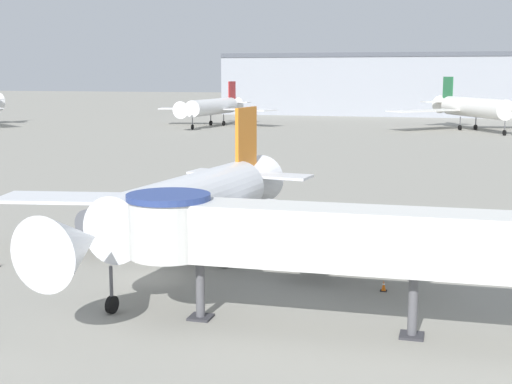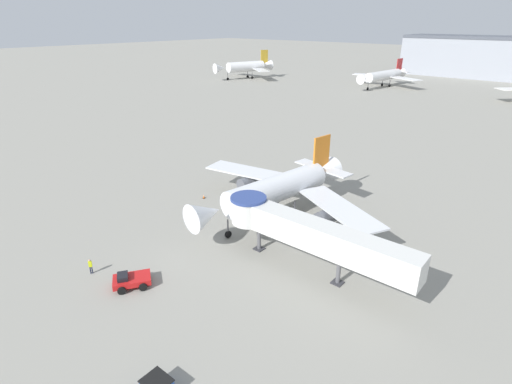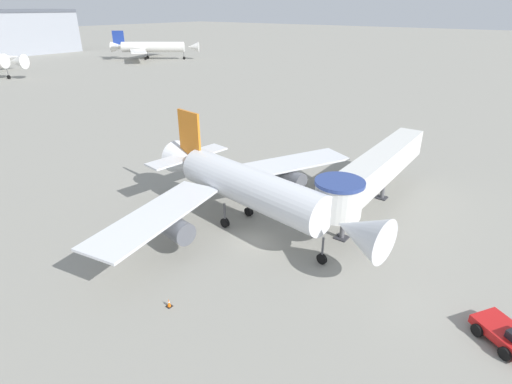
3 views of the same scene
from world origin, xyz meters
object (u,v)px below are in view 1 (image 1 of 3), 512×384
background_jet_red_tail (214,107)px  main_airplane (192,205)px  background_jet_green_tail (474,107)px  traffic_cone_starboard_wing (384,286)px  jet_bridge (318,236)px

background_jet_red_tail → main_airplane: bearing=-66.3°
background_jet_red_tail → background_jet_green_tail: bearing=7.4°
main_airplane → traffic_cone_starboard_wing: size_ratio=48.28×
jet_bridge → background_jet_red_tail: bearing=109.6°
main_airplane → background_jet_red_tail: (-38.07, 115.12, 0.37)m
jet_bridge → background_jet_red_tail: background_jet_red_tail is taller
traffic_cone_starboard_wing → background_jet_green_tail: background_jet_green_tail is taller
main_airplane → jet_bridge: size_ratio=1.39×
background_jet_red_tail → jet_bridge: bearing=-63.6°
jet_bridge → background_jet_red_tail: size_ratio=0.70×
traffic_cone_starboard_wing → background_jet_red_tail: bearing=113.2°
traffic_cone_starboard_wing → background_jet_red_tail: size_ratio=0.02×
main_airplane → jet_bridge: (9.22, -7.99, 0.42)m
background_jet_green_tail → jet_bridge: bearing=-122.5°
main_airplane → background_jet_green_tail: background_jet_green_tail is taller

